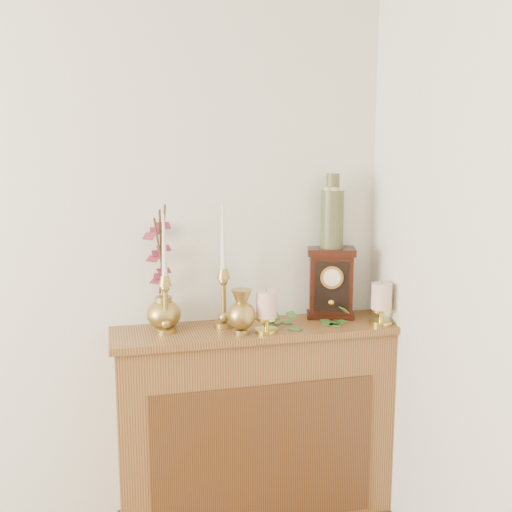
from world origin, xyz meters
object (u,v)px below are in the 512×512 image
object	(u,v)px
bud_vase	(241,312)
mantel_clock	(331,283)
candlestick_center	(223,288)
candlestick_left	(165,295)
ceramic_vase	(332,215)
ginger_jar	(160,272)

from	to	relation	value
bud_vase	mantel_clock	size ratio (longest dim) A/B	0.60
candlestick_center	bud_vase	world-z (taller)	candlestick_center
mantel_clock	candlestick_left	bearing A→B (deg)	-156.73
mantel_clock	ceramic_vase	bearing A→B (deg)	90.00
candlestick_left	bud_vase	distance (m)	0.32
ginger_jar	candlestick_center	bearing A→B (deg)	-13.09
ceramic_vase	mantel_clock	bearing A→B (deg)	-107.12
mantel_clock	candlestick_center	bearing A→B (deg)	-157.11
candlestick_center	bud_vase	xyz separation A→B (m)	(0.05, -0.12, -0.08)
bud_vase	ceramic_vase	xyz separation A→B (m)	(0.46, 0.18, 0.37)
candlestick_center	mantel_clock	world-z (taller)	candlestick_center
ginger_jar	ceramic_vase	bearing A→B (deg)	-0.51
ginger_jar	mantel_clock	size ratio (longest dim) A/B	1.69
candlestick_left	mantel_clock	world-z (taller)	candlestick_left
candlestick_left	ceramic_vase	xyz separation A→B (m)	(0.76, 0.08, 0.31)
candlestick_center	ginger_jar	size ratio (longest dim) A/B	0.97
candlestick_left	ceramic_vase	world-z (taller)	ceramic_vase
candlestick_left	mantel_clock	xyz separation A→B (m)	(0.76, 0.08, -0.01)
candlestick_left	candlestick_center	bearing A→B (deg)	6.91
bud_vase	ginger_jar	xyz separation A→B (m)	(-0.31, 0.19, 0.15)
ceramic_vase	candlestick_center	bearing A→B (deg)	-173.92
candlestick_left	bud_vase	world-z (taller)	candlestick_left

